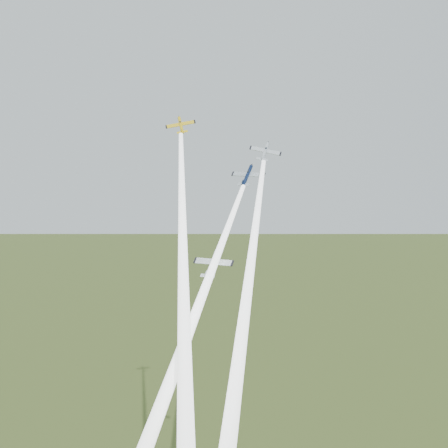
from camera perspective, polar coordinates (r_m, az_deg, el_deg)
plane_yellow at (r=129.80m, az=-4.42°, el=9.99°), size 8.43×6.58×6.79m
smoke_trail_yellow at (r=102.73m, az=-4.18°, el=-3.92°), size 11.55×52.60×52.11m
plane_navy at (r=123.40m, az=2.38°, el=4.95°), size 9.56×8.44×6.57m
smoke_trail_navy at (r=103.26m, az=-2.87°, el=-8.99°), size 18.36×46.26×47.31m
plane_silver_right at (r=126.17m, az=4.18°, el=7.34°), size 8.66×6.50×7.19m
smoke_trail_silver_right at (r=102.38m, az=2.45°, el=-6.36°), size 7.87×49.05×48.32m
plane_silver_low at (r=111.67m, az=-1.20°, el=-4.05°), size 10.28×9.19×6.98m
smoke_trail_silver_low at (r=97.63m, az=-7.41°, el=-20.32°), size 16.99×45.15×45.89m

